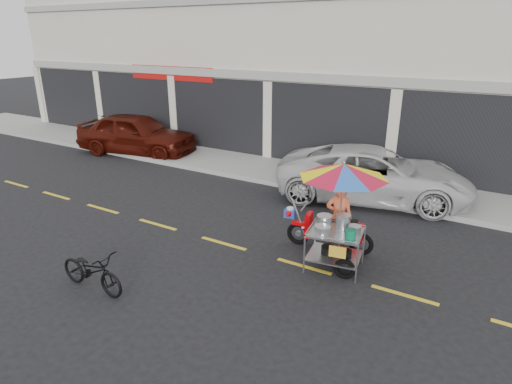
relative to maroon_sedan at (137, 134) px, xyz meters
The scene contains 9 objects.
ground 10.56m from the maroon_sedan, 26.52° to the right, with size 90.00×90.00×0.00m, color black.
sidewalk 9.48m from the maroon_sedan, ahead, with size 45.00×3.00×0.15m, color gray.
centerline 10.56m from the maroon_sedan, 26.52° to the right, with size 42.00×0.10×0.01m, color gold.
maroon_sedan is the anchor object (origin of this frame).
white_pickup 9.47m from the maroon_sedan, ahead, with size 2.47×5.36×1.49m, color silver.
plant_tall 3.89m from the maroon_sedan, 158.93° to the left, with size 0.82×0.71×0.91m, color #1D4312.
plant_short 2.90m from the maroon_sedan, 168.67° to the left, with size 0.49×0.49×0.88m, color #1D4312.
near_bicycle 9.85m from the maroon_sedan, 49.28° to the right, with size 0.53×1.51×0.79m, color black.
food_vendor_rig 10.72m from the maroon_sedan, 22.72° to the right, with size 2.42×1.95×2.23m.
Camera 1 is at (3.09, -7.08, 4.44)m, focal length 30.00 mm.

